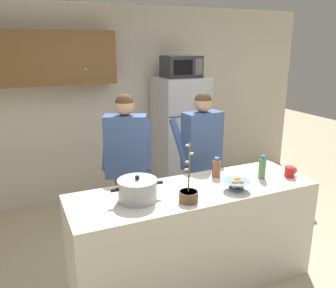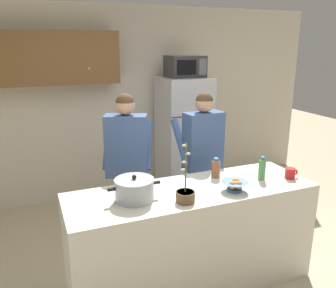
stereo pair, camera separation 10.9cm
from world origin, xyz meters
name	(u,v)px [view 2 (the right image)]	position (x,y,z in m)	size (l,w,h in m)	color
ground_plane	(191,282)	(0.00, 0.00, 0.00)	(14.00, 14.00, 0.00)	#C6B793
back_wall_unit	(104,95)	(-0.24, 2.25, 1.43)	(6.00, 0.48, 2.60)	beige
kitchen_island	(192,237)	(0.00, 0.00, 0.46)	(2.13, 0.68, 0.92)	silver
refrigerator	(183,137)	(0.77, 1.85, 0.84)	(0.64, 0.68, 1.67)	#B7BABF
microwave	(185,66)	(0.77, 1.83, 1.81)	(0.48, 0.37, 0.28)	#2D2D30
person_near_pot	(127,154)	(-0.34, 0.83, 1.02)	(0.60, 0.55, 1.64)	#726656
person_by_sink	(202,149)	(0.47, 0.73, 1.01)	(0.52, 0.44, 1.63)	#33384C
cooking_pot	(134,189)	(-0.51, -0.01, 1.01)	(0.42, 0.31, 0.21)	#ADAFB5
coffee_mug	(290,173)	(0.93, -0.11, 0.97)	(0.13, 0.09, 0.10)	red
bread_bowl	(235,185)	(0.31, -0.16, 0.97)	(0.23, 0.23, 0.10)	#4C7299
bottle_near_edge	(262,168)	(0.67, -0.03, 1.03)	(0.06, 0.06, 0.22)	#4C8C4C
bottle_mid_counter	(216,168)	(0.32, 0.17, 1.01)	(0.08, 0.08, 0.18)	brown
potted_orchid	(185,194)	(-0.16, -0.20, 0.99)	(0.15, 0.15, 0.48)	brown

